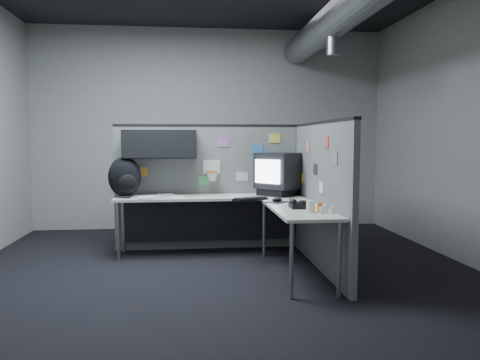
{
  "coord_description": "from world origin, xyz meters",
  "views": [
    {
      "loc": [
        -0.35,
        -4.8,
        1.43
      ],
      "look_at": [
        0.22,
        0.35,
        0.98
      ],
      "focal_mm": 35.0,
      "sensor_mm": 36.0,
      "label": 1
    }
  ],
  "objects": [
    {
      "name": "papers",
      "position": [
        -0.8,
        1.0,
        0.74
      ],
      "size": [
        0.81,
        0.56,
        0.02
      ],
      "rotation": [
        0.0,
        0.0,
        0.18
      ],
      "color": "white",
      "rests_on": "desk"
    },
    {
      "name": "monitor",
      "position": [
        0.79,
        0.99,
        1.01
      ],
      "size": [
        0.66,
        0.66,
        0.54
      ],
      "rotation": [
        0.0,
        0.0,
        -0.03
      ],
      "color": "black",
      "rests_on": "desk"
    },
    {
      "name": "keyboard",
      "position": [
        0.36,
        0.52,
        0.75
      ],
      "size": [
        0.43,
        0.33,
        0.04
      ],
      "rotation": [
        0.0,
        0.0,
        -0.27
      ],
      "color": "black",
      "rests_on": "desk"
    },
    {
      "name": "room",
      "position": [
        0.56,
        0.0,
        2.1
      ],
      "size": [
        5.62,
        5.62,
        3.22
      ],
      "color": "black",
      "rests_on": "ground"
    },
    {
      "name": "mouse",
      "position": [
        0.64,
        0.32,
        0.75
      ],
      "size": [
        0.31,
        0.31,
        0.05
      ],
      "rotation": [
        0.0,
        0.0,
        -0.0
      ],
      "color": "black",
      "rests_on": "desk"
    },
    {
      "name": "partition_right",
      "position": [
        1.1,
        0.22,
        0.82
      ],
      "size": [
        0.07,
        2.23,
        1.63
      ],
      "color": "slate",
      "rests_on": "ground"
    },
    {
      "name": "cup",
      "position": [
        0.82,
        -0.45,
        0.79
      ],
      "size": [
        0.09,
        0.09,
        0.11
      ],
      "primitive_type": "cylinder",
      "rotation": [
        0.0,
        0.0,
        -0.05
      ],
      "color": "white",
      "rests_on": "desk"
    },
    {
      "name": "desk",
      "position": [
        0.15,
        0.7,
        0.61
      ],
      "size": [
        2.31,
        2.11,
        0.73
      ],
      "color": "beige",
      "rests_on": "ground"
    },
    {
      "name": "backpack",
      "position": [
        -1.12,
        1.0,
        0.97
      ],
      "size": [
        0.4,
        0.36,
        0.49
      ],
      "rotation": [
        0.0,
        0.0,
        0.0
      ],
      "color": "black",
      "rests_on": "desk"
    },
    {
      "name": "phone",
      "position": [
        0.78,
        -0.14,
        0.77
      ],
      "size": [
        0.19,
        0.21,
        0.1
      ],
      "rotation": [
        0.0,
        0.0,
        -0.19
      ],
      "color": "black",
      "rests_on": "desk"
    },
    {
      "name": "bottles",
      "position": [
        0.94,
        -0.47,
        0.77
      ],
      "size": [
        0.15,
        0.17,
        0.09
      ],
      "rotation": [
        0.0,
        0.0,
        0.15
      ],
      "color": "silver",
      "rests_on": "desk"
    },
    {
      "name": "partition_back",
      "position": [
        -0.25,
        1.23,
        1.0
      ],
      "size": [
        2.44,
        0.42,
        1.63
      ],
      "color": "slate",
      "rests_on": "ground"
    }
  ]
}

